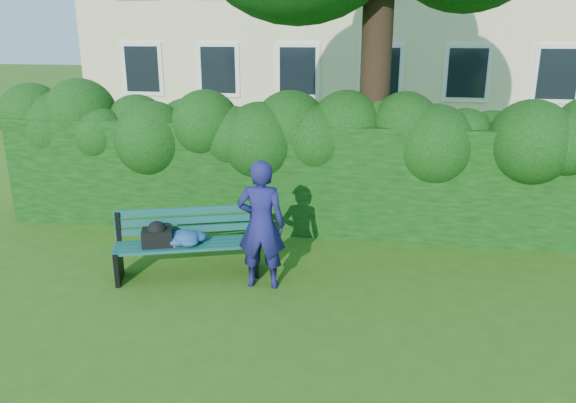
# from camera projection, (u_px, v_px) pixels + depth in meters

# --- Properties ---
(ground) EXTENTS (80.00, 80.00, 0.00)m
(ground) POSITION_uv_depth(u_px,v_px,m) (281.00, 283.00, 7.46)
(ground) COLOR #325613
(ground) RESTS_ON ground
(hedge) EXTENTS (10.00, 1.00, 1.80)m
(hedge) POSITION_uv_depth(u_px,v_px,m) (303.00, 176.00, 9.26)
(hedge) COLOR black
(hedge) RESTS_ON ground
(park_bench) EXTENTS (1.99, 1.12, 0.89)m
(park_bench) POSITION_uv_depth(u_px,v_px,m) (181.00, 241.00, 7.56)
(park_bench) COLOR #0E4449
(park_bench) RESTS_ON ground
(man_reading) EXTENTS (0.63, 0.43, 1.69)m
(man_reading) POSITION_uv_depth(u_px,v_px,m) (261.00, 225.00, 7.14)
(man_reading) COLOR navy
(man_reading) RESTS_ON ground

